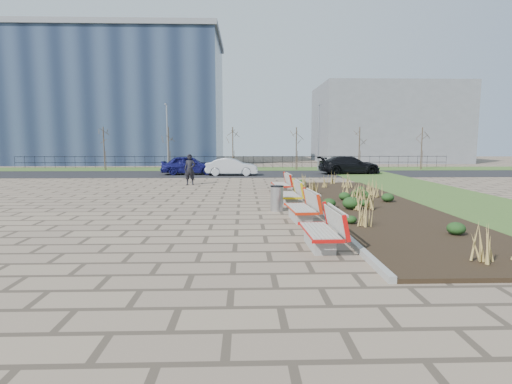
{
  "coord_description": "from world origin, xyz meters",
  "views": [
    {
      "loc": [
        1.08,
        -11.27,
        2.72
      ],
      "look_at": [
        1.5,
        3.0,
        0.9
      ],
      "focal_mm": 28.0,
      "sensor_mm": 36.0,
      "label": 1
    }
  ],
  "objects_px": {
    "bench_b": "(300,206)",
    "litter_bin": "(277,199)",
    "car_silver": "(232,167)",
    "bench_c": "(289,193)",
    "car_blue": "(189,165)",
    "bench_d": "(280,183)",
    "lamp_east": "(318,138)",
    "car_black": "(349,165)",
    "bench_a": "(319,228)",
    "lamp_west": "(167,138)",
    "pedestrian": "(190,169)"
  },
  "relations": [
    {
      "from": "bench_b",
      "to": "lamp_west",
      "type": "relative_size",
      "value": 0.35
    },
    {
      "from": "bench_a",
      "to": "car_silver",
      "type": "relative_size",
      "value": 0.51
    },
    {
      "from": "bench_b",
      "to": "car_silver",
      "type": "bearing_deg",
      "value": 94.91
    },
    {
      "from": "litter_bin",
      "to": "bench_a",
      "type": "bearing_deg",
      "value": -83.31
    },
    {
      "from": "bench_d",
      "to": "pedestrian",
      "type": "relative_size",
      "value": 1.09
    },
    {
      "from": "litter_bin",
      "to": "car_black",
      "type": "relative_size",
      "value": 0.19
    },
    {
      "from": "bench_b",
      "to": "car_black",
      "type": "bearing_deg",
      "value": 66.54
    },
    {
      "from": "car_blue",
      "to": "bench_a",
      "type": "bearing_deg",
      "value": -168.63
    },
    {
      "from": "bench_d",
      "to": "litter_bin",
      "type": "bearing_deg",
      "value": -99.2
    },
    {
      "from": "bench_d",
      "to": "car_blue",
      "type": "relative_size",
      "value": 0.47
    },
    {
      "from": "bench_a",
      "to": "lamp_east",
      "type": "distance_m",
      "value": 27.88
    },
    {
      "from": "car_silver",
      "to": "car_black",
      "type": "bearing_deg",
      "value": -81.72
    },
    {
      "from": "litter_bin",
      "to": "pedestrian",
      "type": "bearing_deg",
      "value": 115.94
    },
    {
      "from": "car_black",
      "to": "lamp_west",
      "type": "bearing_deg",
      "value": 69.04
    },
    {
      "from": "bench_a",
      "to": "bench_c",
      "type": "bearing_deg",
      "value": 88.64
    },
    {
      "from": "bench_c",
      "to": "lamp_west",
      "type": "bearing_deg",
      "value": 111.99
    },
    {
      "from": "bench_a",
      "to": "lamp_west",
      "type": "height_order",
      "value": "lamp_west"
    },
    {
      "from": "pedestrian",
      "to": "car_black",
      "type": "distance_m",
      "value": 14.49
    },
    {
      "from": "car_silver",
      "to": "lamp_east",
      "type": "height_order",
      "value": "lamp_east"
    },
    {
      "from": "bench_b",
      "to": "car_silver",
      "type": "height_order",
      "value": "car_silver"
    },
    {
      "from": "bench_b",
      "to": "pedestrian",
      "type": "xyz_separation_m",
      "value": [
        -5.33,
        11.61,
        0.46
      ]
    },
    {
      "from": "car_black",
      "to": "bench_d",
      "type": "bearing_deg",
      "value": 144.4
    },
    {
      "from": "bench_a",
      "to": "pedestrian",
      "type": "distance_m",
      "value": 16.04
    },
    {
      "from": "bench_a",
      "to": "car_black",
      "type": "relative_size",
      "value": 0.41
    },
    {
      "from": "car_silver",
      "to": "lamp_east",
      "type": "distance_m",
      "value": 9.9
    },
    {
      "from": "bench_d",
      "to": "lamp_west",
      "type": "bearing_deg",
      "value": 116.38
    },
    {
      "from": "litter_bin",
      "to": "car_black",
      "type": "bearing_deg",
      "value": 66.92
    },
    {
      "from": "car_blue",
      "to": "lamp_east",
      "type": "relative_size",
      "value": 0.75
    },
    {
      "from": "bench_c",
      "to": "bench_b",
      "type": "bearing_deg",
      "value": -91.94
    },
    {
      "from": "car_silver",
      "to": "car_black",
      "type": "relative_size",
      "value": 0.81
    },
    {
      "from": "pedestrian",
      "to": "car_silver",
      "type": "height_order",
      "value": "pedestrian"
    },
    {
      "from": "car_silver",
      "to": "lamp_west",
      "type": "relative_size",
      "value": 0.69
    },
    {
      "from": "car_blue",
      "to": "bench_c",
      "type": "bearing_deg",
      "value": -162.2
    },
    {
      "from": "bench_c",
      "to": "bench_d",
      "type": "relative_size",
      "value": 1.0
    },
    {
      "from": "bench_c",
      "to": "car_blue",
      "type": "relative_size",
      "value": 0.47
    },
    {
      "from": "bench_b",
      "to": "bench_d",
      "type": "distance_m",
      "value": 7.59
    },
    {
      "from": "bench_a",
      "to": "bench_b",
      "type": "bearing_deg",
      "value": 88.64
    },
    {
      "from": "litter_bin",
      "to": "lamp_east",
      "type": "height_order",
      "value": "lamp_east"
    },
    {
      "from": "bench_b",
      "to": "litter_bin",
      "type": "bearing_deg",
      "value": 103.92
    },
    {
      "from": "car_blue",
      "to": "lamp_west",
      "type": "xyz_separation_m",
      "value": [
        -2.56,
        4.48,
        2.25
      ]
    },
    {
      "from": "bench_b",
      "to": "litter_bin",
      "type": "distance_m",
      "value": 2.07
    },
    {
      "from": "car_blue",
      "to": "lamp_west",
      "type": "height_order",
      "value": "lamp_west"
    },
    {
      "from": "litter_bin",
      "to": "car_blue",
      "type": "height_order",
      "value": "car_blue"
    },
    {
      "from": "car_black",
      "to": "lamp_east",
      "type": "relative_size",
      "value": 0.85
    },
    {
      "from": "lamp_east",
      "to": "bench_b",
      "type": "bearing_deg",
      "value": -101.87
    },
    {
      "from": "lamp_west",
      "to": "bench_d",
      "type": "bearing_deg",
      "value": -60.95
    },
    {
      "from": "car_silver",
      "to": "car_black",
      "type": "distance_m",
      "value": 9.82
    },
    {
      "from": "pedestrian",
      "to": "lamp_east",
      "type": "xyz_separation_m",
      "value": [
        10.33,
        12.18,
        2.08
      ]
    },
    {
      "from": "car_blue",
      "to": "lamp_east",
      "type": "distance_m",
      "value": 12.49
    },
    {
      "from": "car_black",
      "to": "lamp_west",
      "type": "relative_size",
      "value": 0.85
    }
  ]
}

